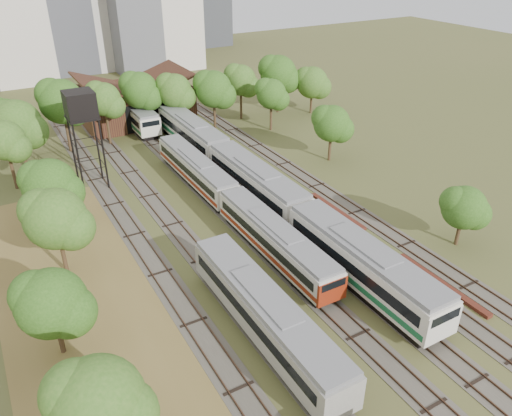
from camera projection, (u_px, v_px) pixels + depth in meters
ground at (409, 353)px, 35.23m from camera, size 240.00×240.00×0.00m
dry_grass_patch at (126, 375)px, 33.48m from camera, size 14.00×60.00×0.04m
tracks at (236, 207)px, 53.92m from camera, size 24.60×80.00×0.19m
railcar_red_set at (231, 201)px, 51.48m from camera, size 2.74×34.58×3.38m
railcar_green_set at (257, 183)px, 54.22m from camera, size 3.29×52.08×4.07m
railcar_rear at (134, 113)px, 75.92m from camera, size 3.04×16.08×3.76m
old_grey_coach at (265, 315)px, 35.71m from camera, size 3.05×18.00×3.77m
water_tower at (80, 107)px, 53.96m from camera, size 3.25×3.25×11.25m
rail_pile_near at (442, 284)px, 41.94m from camera, size 0.64×9.62×0.32m
rail_pile_far at (337, 211)px, 53.01m from camera, size 0.55×8.82×0.29m
maintenance_shed at (135, 103)px, 77.46m from camera, size 16.45×11.55×7.58m
tree_band_left at (54, 245)px, 38.14m from camera, size 8.13×64.36×8.17m
tree_band_far at (172, 93)px, 71.08m from camera, size 49.47×10.24×9.83m
tree_band_right at (335, 129)px, 61.42m from camera, size 6.10×40.05×7.68m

